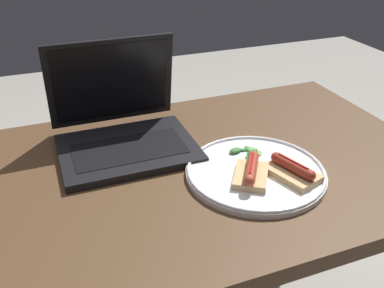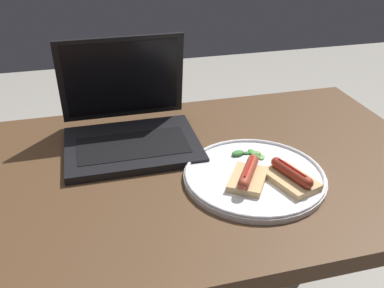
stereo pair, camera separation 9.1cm
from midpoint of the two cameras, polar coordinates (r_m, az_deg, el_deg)
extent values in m
cube|color=#4C331E|center=(0.94, -6.42, -4.65)|extent=(1.25, 0.68, 0.04)
cylinder|color=#4C331E|center=(1.55, 11.68, -6.94)|extent=(0.04, 0.04, 0.72)
cube|color=black|center=(1.01, -11.11, -0.79)|extent=(0.31, 0.23, 0.02)
cube|color=black|center=(0.99, -11.00, -0.69)|extent=(0.25, 0.13, 0.00)
cube|color=black|center=(1.08, -13.13, 8.06)|extent=(0.31, 0.04, 0.22)
cube|color=black|center=(1.08, -13.10, 8.03)|extent=(0.28, 0.03, 0.19)
cylinder|color=silver|center=(0.92, 5.65, -3.93)|extent=(0.30, 0.30, 0.01)
torus|color=silver|center=(0.91, 5.67, -3.52)|extent=(0.29, 0.29, 0.01)
cube|color=tan|center=(0.90, 10.36, -3.95)|extent=(0.10, 0.13, 0.01)
cylinder|color=maroon|center=(0.89, 10.46, -3.00)|extent=(0.05, 0.09, 0.02)
sphere|color=maroon|center=(0.87, 12.65, -4.20)|extent=(0.02, 0.02, 0.02)
sphere|color=maroon|center=(0.92, 8.40, -1.85)|extent=(0.02, 0.02, 0.02)
cylinder|color=red|center=(0.89, 10.53, -2.39)|extent=(0.03, 0.07, 0.00)
cube|color=tan|center=(0.88, 4.94, -4.30)|extent=(0.11, 0.12, 0.01)
cylinder|color=#9E3D28|center=(0.87, 4.99, -3.29)|extent=(0.07, 0.09, 0.02)
sphere|color=#9E3D28|center=(0.83, 4.56, -5.00)|extent=(0.02, 0.02, 0.02)
sphere|color=#9E3D28|center=(0.91, 5.38, -1.72)|extent=(0.02, 0.02, 0.02)
cylinder|color=red|center=(0.87, 5.02, -2.65)|extent=(0.05, 0.07, 0.01)
ellipsoid|color=#2D662D|center=(0.97, 5.41, -1.23)|extent=(0.03, 0.02, 0.01)
ellipsoid|color=#709E4C|center=(0.99, 5.52, -0.75)|extent=(0.03, 0.03, 0.01)
ellipsoid|color=#2D662D|center=(0.98, 4.12, -0.76)|extent=(0.02, 0.01, 0.00)
ellipsoid|color=#387A33|center=(0.97, 5.90, -1.32)|extent=(0.02, 0.02, 0.00)
ellipsoid|color=#387A33|center=(0.97, 5.50, -1.19)|extent=(0.01, 0.02, 0.01)
ellipsoid|color=#4C8E3D|center=(0.98, 5.00, -0.78)|extent=(0.02, 0.03, 0.01)
ellipsoid|color=#387A33|center=(0.96, 4.82, -1.82)|extent=(0.02, 0.02, 0.00)
ellipsoid|color=#709E4C|center=(0.97, 6.32, -1.30)|extent=(0.02, 0.02, 0.00)
ellipsoid|color=#387A33|center=(0.97, 3.25, -1.08)|extent=(0.03, 0.02, 0.01)
camera|label=1|loc=(0.05, -92.86, -1.61)|focal=40.00mm
camera|label=2|loc=(0.05, 87.14, 1.61)|focal=40.00mm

